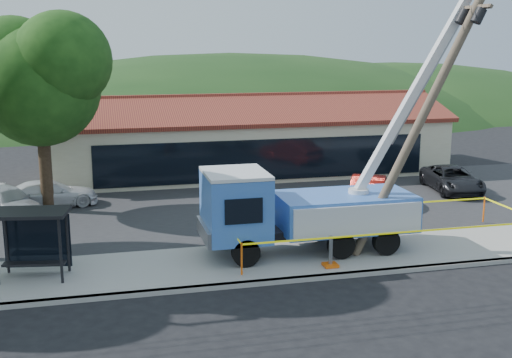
{
  "coord_description": "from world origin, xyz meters",
  "views": [
    {
      "loc": [
        -4.56,
        -16.62,
        7.61
      ],
      "look_at": [
        0.75,
        5.0,
        2.83
      ],
      "focal_mm": 45.0,
      "sensor_mm": 36.0,
      "label": 1
    }
  ],
  "objects": [
    {
      "name": "utility_truck",
      "position": [
        2.39,
        4.62,
        1.81
      ],
      "size": [
        10.23,
        4.12,
        9.6
      ],
      "color": "black",
      "rests_on": "ground"
    },
    {
      "name": "curb",
      "position": [
        0.0,
        2.1,
        0.07
      ],
      "size": [
        60.0,
        0.25,
        0.15
      ],
      "primitive_type": "cube",
      "color": "#A29E98",
      "rests_on": "ground"
    },
    {
      "name": "hill_center",
      "position": [
        10.0,
        55.0,
        0.0
      ],
      "size": [
        89.6,
        64.0,
        32.0
      ],
      "primitive_type": "ellipsoid",
      "color": "#153513",
      "rests_on": "ground"
    },
    {
      "name": "tree_lot",
      "position": [
        -7.0,
        13.0,
        6.21
      ],
      "size": [
        6.3,
        5.6,
        8.94
      ],
      "color": "#332316",
      "rests_on": "ground"
    },
    {
      "name": "car_silver",
      "position": [
        -8.64,
        12.43,
        0.0
      ],
      "size": [
        3.6,
        4.23,
        1.37
      ],
      "primitive_type": "imported",
      "rotation": [
        0.0,
        0.0,
        0.6
      ],
      "color": "#A6AAAD",
      "rests_on": "ground"
    },
    {
      "name": "parking_lot",
      "position": [
        0.0,
        12.0,
        0.05
      ],
      "size": [
        60.0,
        12.0,
        0.1
      ],
      "primitive_type": "cube",
      "color": "#28282B",
      "rests_on": "ground"
    },
    {
      "name": "car_red",
      "position": [
        7.23,
        9.9,
        0.0
      ],
      "size": [
        3.36,
        4.57,
        1.44
      ],
      "primitive_type": "imported",
      "rotation": [
        0.0,
        0.0,
        -0.48
      ],
      "color": "#A21810",
      "rests_on": "ground"
    },
    {
      "name": "leaning_pole",
      "position": [
        6.59,
        3.76,
        5.29
      ],
      "size": [
        4.82,
        1.81,
        9.48
      ],
      "color": "brown",
      "rests_on": "ground"
    },
    {
      "name": "strip_mall",
      "position": [
        4.0,
        19.98,
        1.88
      ],
      "size": [
        22.5,
        8.53,
        4.67
      ],
      "color": "#C1B999",
      "rests_on": "ground"
    },
    {
      "name": "caution_tape",
      "position": [
        5.35,
        4.57,
        0.95
      ],
      "size": [
        11.33,
        3.75,
        1.08
      ],
      "color": "#F65E0D",
      "rests_on": "ground"
    },
    {
      "name": "bus_shelter",
      "position": [
        -6.8,
        4.24,
        1.78
      ],
      "size": [
        2.53,
        1.79,
        2.25
      ],
      "rotation": [
        0.0,
        0.0,
        -0.16
      ],
      "color": "black",
      "rests_on": "ground"
    },
    {
      "name": "sidewalk",
      "position": [
        0.0,
        4.0,
        0.07
      ],
      "size": [
        60.0,
        4.0,
        0.15
      ],
      "primitive_type": "cube",
      "color": "#A29E98",
      "rests_on": "ground"
    },
    {
      "name": "ground",
      "position": [
        0.0,
        0.0,
        0.0
      ],
      "size": [
        120.0,
        120.0,
        0.0
      ],
      "primitive_type": "plane",
      "color": "black",
      "rests_on": "ground"
    },
    {
      "name": "car_dark",
      "position": [
        12.83,
        12.06,
        0.0
      ],
      "size": [
        2.79,
        4.85,
        1.27
      ],
      "primitive_type": "imported",
      "rotation": [
        0.0,
        0.0,
        -0.15
      ],
      "color": "black",
      "rests_on": "ground"
    },
    {
      "name": "hill_east",
      "position": [
        30.0,
        55.0,
        0.0
      ],
      "size": [
        72.8,
        52.0,
        26.0
      ],
      "primitive_type": "ellipsoid",
      "color": "#153513",
      "rests_on": "ground"
    },
    {
      "name": "car_white",
      "position": [
        -6.93,
        13.67,
        0.0
      ],
      "size": [
        4.51,
        2.48,
        1.24
      ],
      "primitive_type": "imported",
      "rotation": [
        0.0,
        0.0,
        1.75
      ],
      "color": "white",
      "rests_on": "ground"
    }
  ]
}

